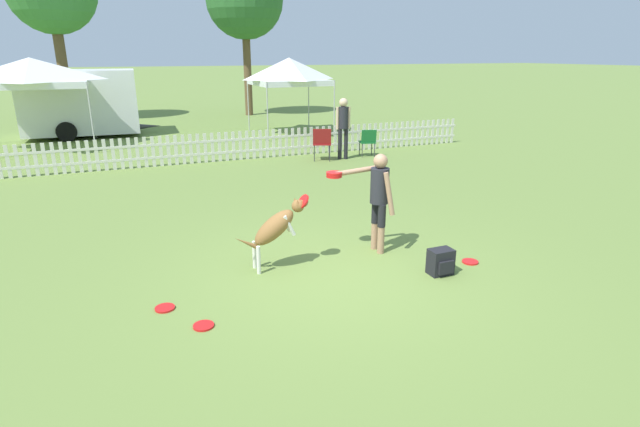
% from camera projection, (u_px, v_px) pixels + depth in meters
% --- Properties ---
extents(ground_plane, '(240.00, 240.00, 0.00)m').
position_uv_depth(ground_plane, '(338.00, 274.00, 6.98)').
color(ground_plane, olive).
extents(handler_person, '(0.91, 0.64, 1.53)m').
position_uv_depth(handler_person, '(377.00, 192.00, 7.50)').
color(handler_person, tan).
rests_on(handler_person, ground_plane).
extents(leaping_dog, '(1.10, 0.31, 1.04)m').
position_uv_depth(leaping_dog, '(276.00, 226.00, 7.00)').
color(leaping_dog, olive).
rests_on(leaping_dog, ground_plane).
extents(frisbee_near_handler, '(0.24, 0.24, 0.02)m').
position_uv_depth(frisbee_near_handler, '(165.00, 308.00, 6.02)').
color(frisbee_near_handler, red).
rests_on(frisbee_near_handler, ground_plane).
extents(frisbee_near_dog, '(0.24, 0.24, 0.02)m').
position_uv_depth(frisbee_near_dog, '(204.00, 326.00, 5.63)').
color(frisbee_near_dog, red).
rests_on(frisbee_near_dog, ground_plane).
extents(frisbee_midfield, '(0.24, 0.24, 0.02)m').
position_uv_depth(frisbee_midfield, '(470.00, 262.00, 7.35)').
color(frisbee_midfield, red).
rests_on(frisbee_midfield, ground_plane).
extents(backpack_on_grass, '(0.33, 0.27, 0.36)m').
position_uv_depth(backpack_on_grass, '(441.00, 262.00, 6.93)').
color(backpack_on_grass, black).
rests_on(backpack_on_grass, ground_plane).
extents(picket_fence, '(16.41, 0.04, 0.82)m').
position_uv_depth(picket_fence, '(216.00, 147.00, 14.07)').
color(picket_fence, silver).
rests_on(picket_fence, ground_plane).
extents(folding_chair_blue_left, '(0.54, 0.56, 0.81)m').
position_uv_depth(folding_chair_blue_left, '(368.00, 140.00, 14.75)').
color(folding_chair_blue_left, '#333338').
rests_on(folding_chair_blue_left, ground_plane).
extents(folding_chair_center, '(0.67, 0.68, 0.93)m').
position_uv_depth(folding_chair_center, '(322.00, 141.00, 14.15)').
color(folding_chair_center, '#333338').
rests_on(folding_chair_center, ground_plane).
extents(canopy_tent_main, '(2.57, 2.57, 2.79)m').
position_uv_depth(canopy_tent_main, '(289.00, 71.00, 18.38)').
color(canopy_tent_main, '#B2B2B2').
rests_on(canopy_tent_main, ground_plane).
extents(canopy_tent_secondary, '(3.17, 3.17, 2.82)m').
position_uv_depth(canopy_tent_secondary, '(31.00, 72.00, 15.50)').
color(canopy_tent_secondary, '#B2B2B2').
rests_on(canopy_tent_secondary, ground_plane).
extents(spectator_standing, '(0.41, 0.27, 1.74)m').
position_uv_depth(spectator_standing, '(343.00, 122.00, 14.21)').
color(spectator_standing, black).
rests_on(spectator_standing, ground_plane).
extents(equipment_trailer, '(4.72, 2.47, 2.37)m').
position_uv_depth(equipment_trailer, '(81.00, 102.00, 18.20)').
color(equipment_trailer, white).
rests_on(equipment_trailer, ground_plane).
extents(tree_right_grove, '(3.61, 3.61, 7.14)m').
position_uv_depth(tree_right_grove, '(245.00, 0.00, 23.27)').
color(tree_right_grove, brown).
rests_on(tree_right_grove, ground_plane).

